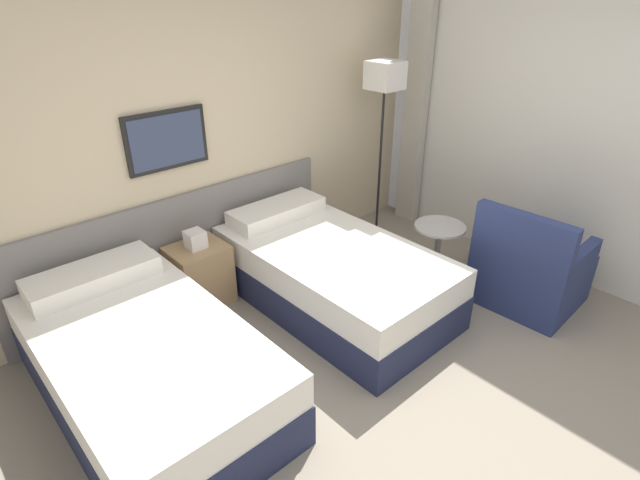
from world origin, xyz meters
The scene contains 9 objects.
ground_plane centered at (0.00, 0.00, 0.00)m, with size 16.00×16.00×0.00m, color slate.
wall_headboard centered at (-0.02, 2.32, 1.30)m, with size 10.00×0.10×2.70m.
wall_window centered at (2.27, 0.01, 1.34)m, with size 0.21×4.79×2.70m.
bed_near_door centered at (-1.19, 1.31, 0.27)m, with size 1.06×1.91×0.65m.
bed_near_window centered at (0.40, 1.31, 0.27)m, with size 1.06×1.91×0.65m.
nightstand centered at (-0.39, 2.03, 0.27)m, with size 0.44×0.37×0.66m.
floor_lamp centered at (1.60, 1.89, 1.51)m, with size 0.28×0.28×1.74m.
side_table centered at (1.24, 0.89, 0.40)m, with size 0.42×0.42×0.58m.
armchair centered at (1.59, 0.24, 0.28)m, with size 0.77×0.78×0.88m.
Camera 1 is at (-1.99, -1.17, 2.39)m, focal length 28.00 mm.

